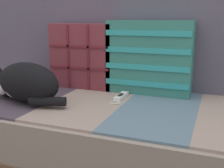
{
  "coord_description": "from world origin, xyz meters",
  "views": [
    {
      "loc": [
        0.39,
        -1.09,
        0.73
      ],
      "look_at": [
        -0.04,
        0.06,
        0.45
      ],
      "focal_mm": 45.0,
      "sensor_mm": 36.0,
      "label": 1
    }
  ],
  "objects_px": {
    "couch": "(125,136)",
    "throw_pillow_quilted": "(84,56)",
    "sleeping_cat": "(24,83)",
    "game_remote_near": "(121,97)",
    "throw_pillow_striped": "(149,57)"
  },
  "relations": [
    {
      "from": "sleeping_cat",
      "to": "game_remote_near",
      "type": "height_order",
      "value": "sleeping_cat"
    },
    {
      "from": "throw_pillow_striped",
      "to": "game_remote_near",
      "type": "height_order",
      "value": "throw_pillow_striped"
    },
    {
      "from": "couch",
      "to": "sleeping_cat",
      "type": "xyz_separation_m",
      "value": [
        -0.45,
        -0.16,
        0.26
      ]
    },
    {
      "from": "sleeping_cat",
      "to": "game_remote_near",
      "type": "bearing_deg",
      "value": 26.64
    },
    {
      "from": "couch",
      "to": "game_remote_near",
      "type": "xyz_separation_m",
      "value": [
        -0.04,
        0.04,
        0.18
      ]
    },
    {
      "from": "throw_pillow_quilted",
      "to": "game_remote_near",
      "type": "xyz_separation_m",
      "value": [
        0.28,
        -0.16,
        -0.17
      ]
    },
    {
      "from": "couch",
      "to": "throw_pillow_striped",
      "type": "xyz_separation_m",
      "value": [
        0.06,
        0.2,
        0.36
      ]
    },
    {
      "from": "couch",
      "to": "sleeping_cat",
      "type": "bearing_deg",
      "value": -160.22
    },
    {
      "from": "couch",
      "to": "sleeping_cat",
      "type": "distance_m",
      "value": 0.55
    },
    {
      "from": "throw_pillow_quilted",
      "to": "throw_pillow_striped",
      "type": "height_order",
      "value": "throw_pillow_striped"
    },
    {
      "from": "game_remote_near",
      "to": "couch",
      "type": "bearing_deg",
      "value": -46.91
    },
    {
      "from": "throw_pillow_quilted",
      "to": "game_remote_near",
      "type": "bearing_deg",
      "value": -29.58
    },
    {
      "from": "sleeping_cat",
      "to": "throw_pillow_striped",
      "type": "bearing_deg",
      "value": 35.49
    },
    {
      "from": "throw_pillow_quilted",
      "to": "sleeping_cat",
      "type": "distance_m",
      "value": 0.4
    },
    {
      "from": "couch",
      "to": "throw_pillow_quilted",
      "type": "relative_size",
      "value": 5.78
    }
  ]
}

